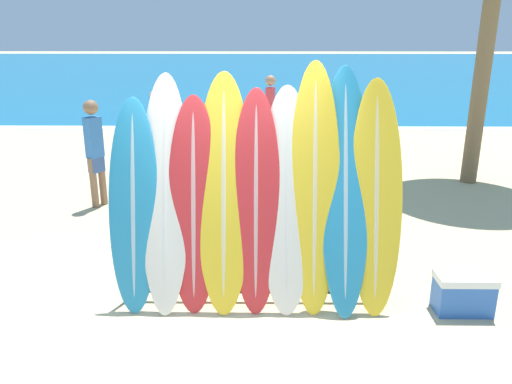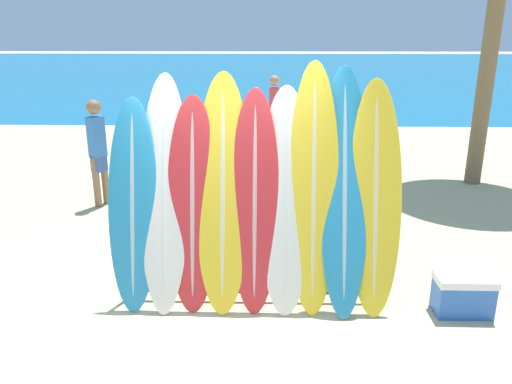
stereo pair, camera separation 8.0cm
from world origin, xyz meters
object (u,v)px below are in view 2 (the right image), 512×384
Objects in this scene: surfboard_slot_4 at (255,202)px; cooler_box at (463,295)px; surfboard_slot_3 at (223,194)px; surfboard_slot_5 at (286,201)px; person_far_left at (161,128)px; surfboard_slot_1 at (164,194)px; surfboard_slot_6 at (314,189)px; surfboard_slot_7 at (344,192)px; surfboard_slot_8 at (375,198)px; person_near_water at (274,111)px; surfboard_slot_2 at (193,205)px; surfboard_rack at (254,258)px; person_mid_beach at (98,149)px; surfboard_slot_0 at (133,206)px.

cooler_box is at bearing -4.73° from surfboard_slot_4.
surfboard_slot_5 is (0.63, -0.01, -0.07)m from surfboard_slot_3.
person_far_left is 6.77m from cooler_box.
surfboard_slot_1 is at bearing 178.93° from surfboard_slot_3.
surfboard_slot_6 is at bearing 0.05° from surfboard_slot_1.
surfboard_slot_7 is at bearing 0.99° from surfboard_slot_3.
surfboard_slot_6 is at bearing 3.95° from surfboard_slot_4.
surfboard_slot_8 is at bearing 167.62° from cooler_box.
surfboard_slot_1 is at bearing -172.87° from person_near_water.
surfboard_slot_1 reaches higher than surfboard_slot_2.
person_mid_beach is at bearing 130.30° from surfboard_rack.
surfboard_slot_2 is at bearing -178.96° from surfboard_slot_5.
surfboard_slot_2 is 3.69m from person_mid_beach.
surfboard_slot_1 is 0.59m from surfboard_slot_3.
person_near_water is (-0.96, 7.11, -0.17)m from surfboard_slot_8.
surfboard_slot_0 is at bearing -175.26° from person_near_water.
surfboard_slot_1 is 3.19m from cooler_box.
surfboard_slot_3 is at bearing 5.29° from surfboard_slot_2.
surfboard_slot_0 is 7.29m from person_near_water.
cooler_box is (3.03, -0.21, -0.97)m from surfboard_slot_1.
cooler_box is (2.44, -0.20, -0.98)m from surfboard_slot_3.
surfboard_slot_5 is at bearing -176.83° from surfboard_slot_7.
surfboard_slot_7 is 1.05× the size of surfboard_slot_8.
surfboard_slot_2 is at bearing -178.14° from surfboard_slot_7.
person_near_water reaches higher than cooler_box.
surfboard_slot_1 is 4.11× the size of cooler_box.
surfboard_slot_4 is at bearing -176.05° from surfboard_slot_6.
surfboard_slot_7 is 5.86m from person_far_left.
cooler_box is (0.91, -0.20, -0.95)m from surfboard_slot_8.
surfboard_slot_6 is 1.02× the size of surfboard_slot_7.
person_mid_beach is at bearing 139.26° from surfboard_slot_7.
surfboard_rack is 2.15m from cooler_box.
person_far_left is (-2.28, -2.02, -0.07)m from person_near_water.
person_far_left is (-3.24, 5.09, -0.24)m from surfboard_slot_8.
cooler_box is (1.22, -0.22, -1.01)m from surfboard_slot_7.
surfboard_slot_6 is 0.62m from surfboard_slot_8.
surfboard_slot_0 is 0.34m from surfboard_slot_1.
surfboard_slot_8 reaches higher than cooler_box.
surfboard_slot_6 is at bearing 178.61° from surfboard_slot_8.
surfboard_slot_7 reaches higher than surfboard_rack.
surfboard_slot_5 is (0.31, 0.02, 0.01)m from surfboard_slot_4.
surfboard_slot_2 is 0.63m from surfboard_slot_4.
surfboard_slot_2 is 0.89× the size of surfboard_slot_7.
surfboard_slot_2 is 1.19× the size of person_near_water.
cooler_box is (1.87, -7.31, -0.78)m from person_near_water.
surfboard_slot_6 is at bearing 1.92° from surfboard_slot_2.
surfboard_slot_6 is (0.60, 0.05, 0.73)m from surfboard_rack.
surfboard_slot_6 reaches higher than surfboard_slot_1.
person_far_left is (-2.03, 5.13, 0.41)m from surfboard_rack.
surfboard_slot_7 is at bearing 1.86° from surfboard_slot_2.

